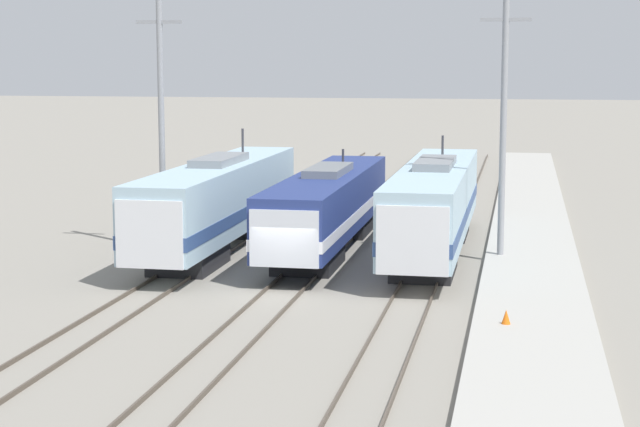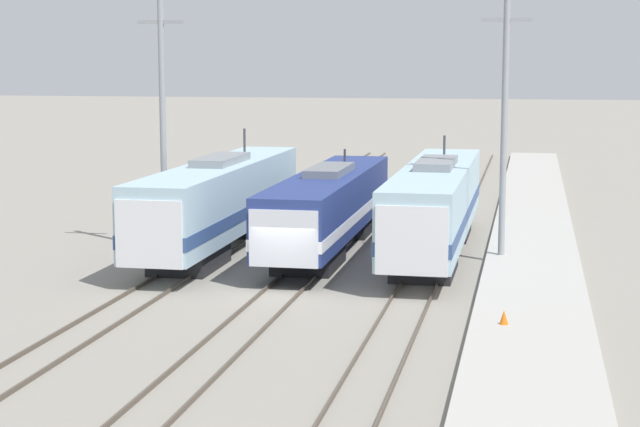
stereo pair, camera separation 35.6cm
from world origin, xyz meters
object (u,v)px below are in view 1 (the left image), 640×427
Objects in this scene: locomotive_far_right at (434,207)px; catenary_tower_left at (161,117)px; locomotive_center at (326,208)px; locomotive_far_left at (217,203)px; traffic_cone at (506,317)px; catenary_tower_right at (503,120)px.

locomotive_far_right is 1.65× the size of catenary_tower_left.
catenary_tower_left is at bearing -170.61° from locomotive_center.
locomotive_far_left is 18.66m from traffic_cone.
locomotive_far_left is 5.07m from locomotive_center.
locomotive_far_left is at bearing -169.13° from locomotive_center.
catenary_tower_right reaches higher than locomotive_far_right.
locomotive_far_left is at bearing 178.76° from catenary_tower_right.
locomotive_far_right is 42.12× the size of traffic_cone.
locomotive_far_right is 1.65× the size of catenary_tower_right.
locomotive_far_right is at bearing 104.52° from traffic_cone.
locomotive_far_right is at bearing -2.95° from locomotive_center.
locomotive_far_right is (9.95, 0.70, -0.02)m from locomotive_far_left.
catenary_tower_right is at bearing -8.77° from locomotive_center.
locomotive_far_right is 5.11m from catenary_tower_right.
locomotive_far_left is 1.03× the size of locomotive_center.
locomotive_center is 9.13m from catenary_tower_right.
locomotive_center reaches higher than traffic_cone.
locomotive_center is 8.66m from catenary_tower_left.
locomotive_far_right is at bearing 4.02° from locomotive_far_left.
locomotive_center is 0.95× the size of locomotive_far_right.
catenary_tower_left is 15.48m from catenary_tower_right.
locomotive_far_left is at bearing 6.43° from catenary_tower_left.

